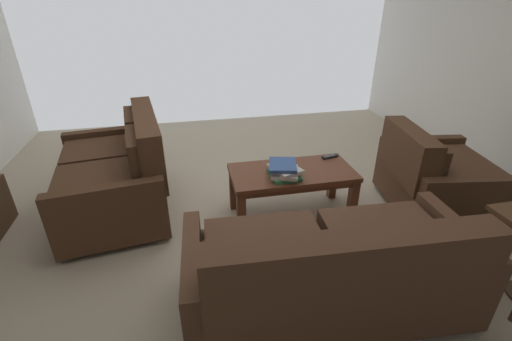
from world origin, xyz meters
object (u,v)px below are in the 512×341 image
(armchair_side, at_px, (434,178))
(tv_remote, at_px, (330,157))
(coffee_table, at_px, (292,178))
(book_stack, at_px, (284,170))
(loveseat_near, at_px, (118,173))
(sofa_main, at_px, (332,271))

(armchair_side, bearing_deg, tv_remote, -24.00)
(coffee_table, bearing_deg, book_stack, 41.25)
(loveseat_near, bearing_deg, coffee_table, 163.83)
(armchair_side, distance_m, book_stack, 1.40)
(coffee_table, xyz_separation_m, book_stack, (0.10, 0.09, 0.13))
(sofa_main, relative_size, armchair_side, 1.64)
(coffee_table, xyz_separation_m, tv_remote, (-0.42, -0.19, 0.08))
(loveseat_near, xyz_separation_m, tv_remote, (-1.94, 0.25, 0.10))
(book_stack, bearing_deg, sofa_main, 90.68)
(book_stack, bearing_deg, loveseat_near, -20.58)
(sofa_main, distance_m, tv_remote, 1.40)
(sofa_main, distance_m, armchair_side, 1.65)
(coffee_table, bearing_deg, armchair_side, 171.31)
(sofa_main, height_order, tv_remote, sofa_main)
(loveseat_near, distance_m, coffee_table, 1.58)
(coffee_table, height_order, armchair_side, armchair_side)
(loveseat_near, height_order, coffee_table, loveseat_near)
(loveseat_near, relative_size, book_stack, 4.54)
(loveseat_near, height_order, armchair_side, loveseat_near)
(coffee_table, relative_size, tv_remote, 6.49)
(loveseat_near, distance_m, tv_remote, 1.96)
(armchair_side, height_order, book_stack, armchair_side)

